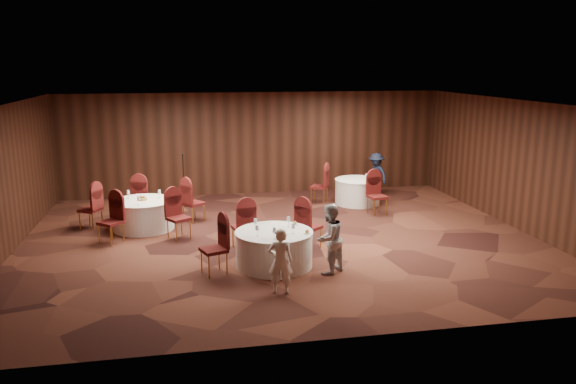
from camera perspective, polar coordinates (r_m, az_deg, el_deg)
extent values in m
plane|color=black|center=(13.34, -0.69, -4.83)|extent=(12.00, 12.00, 0.00)
plane|color=silver|center=(12.74, -0.73, 9.01)|extent=(12.00, 12.00, 0.00)
plane|color=black|center=(17.82, -3.52, 4.94)|extent=(12.00, 0.00, 12.00)
plane|color=black|center=(8.21, 5.41, -4.66)|extent=(12.00, 0.00, 12.00)
plane|color=black|center=(13.31, -27.07, 0.79)|extent=(0.00, 10.00, 10.00)
plane|color=black|center=(15.17, 22.24, 2.59)|extent=(0.00, 10.00, 10.00)
cylinder|color=white|center=(11.54, -1.43, -5.83)|extent=(1.56, 1.56, 0.72)
cylinder|color=white|center=(11.43, -1.44, -4.10)|extent=(1.60, 1.60, 0.03)
cylinder|color=white|center=(14.54, -14.48, -2.28)|extent=(1.50, 1.50, 0.72)
cylinder|color=white|center=(14.45, -14.56, -0.88)|extent=(1.53, 1.53, 0.03)
cylinder|color=white|center=(16.73, 7.08, 0.02)|extent=(1.32, 1.32, 0.72)
cylinder|color=white|center=(16.65, 7.12, 1.24)|extent=(1.35, 1.35, 0.03)
cylinder|color=silver|center=(11.01, -1.39, -4.68)|extent=(0.06, 0.06, 0.01)
cylinder|color=silver|center=(10.99, -1.39, -4.39)|extent=(0.01, 0.01, 0.11)
cone|color=silver|center=(10.96, -1.39, -3.86)|extent=(0.08, 0.08, 0.10)
cylinder|color=silver|center=(11.63, -3.33, -3.72)|extent=(0.06, 0.06, 0.01)
cylinder|color=silver|center=(11.62, -3.33, -3.44)|extent=(0.01, 0.01, 0.11)
cone|color=silver|center=(11.59, -3.34, -2.94)|extent=(0.08, 0.08, 0.10)
cylinder|color=silver|center=(11.15, -3.14, -4.46)|extent=(0.06, 0.06, 0.01)
cylinder|color=silver|center=(11.13, -3.14, -4.17)|extent=(0.01, 0.01, 0.11)
cone|color=silver|center=(11.10, -3.15, -3.65)|extent=(0.08, 0.08, 0.10)
cylinder|color=silver|center=(11.75, 0.04, -3.52)|extent=(0.06, 0.06, 0.01)
cylinder|color=silver|center=(11.74, 0.04, -3.25)|extent=(0.01, 0.01, 0.11)
cone|color=silver|center=(11.71, 0.04, -2.76)|extent=(0.08, 0.08, 0.10)
cylinder|color=silver|center=(11.27, 0.52, -4.25)|extent=(0.06, 0.06, 0.01)
cylinder|color=silver|center=(11.25, 0.53, -3.97)|extent=(0.01, 0.01, 0.11)
cone|color=silver|center=(11.22, 0.53, -3.46)|extent=(0.08, 0.08, 0.10)
cylinder|color=white|center=(10.92, -1.05, -4.80)|extent=(0.15, 0.15, 0.01)
sphere|color=#9E6B33|center=(10.91, -1.05, -4.59)|extent=(0.08, 0.08, 0.08)
cylinder|color=white|center=(11.29, 1.96, -4.22)|extent=(0.15, 0.15, 0.01)
sphere|color=#9E6B33|center=(11.27, 1.96, -4.02)|extent=(0.08, 0.08, 0.08)
cylinder|color=white|center=(11.88, 0.70, -3.33)|extent=(0.15, 0.15, 0.01)
sphere|color=#9E6B33|center=(11.86, 0.70, -3.14)|extent=(0.08, 0.08, 0.08)
cylinder|color=silver|center=(14.56, -12.90, -0.61)|extent=(0.06, 0.06, 0.01)
cylinder|color=silver|center=(14.55, -12.91, -0.39)|extent=(0.01, 0.01, 0.11)
cone|color=silver|center=(14.53, -12.93, 0.02)|extent=(0.08, 0.08, 0.10)
cylinder|color=silver|center=(14.72, -15.89, -0.64)|extent=(0.06, 0.06, 0.01)
cylinder|color=silver|center=(14.70, -15.91, -0.42)|extent=(0.01, 0.01, 0.11)
cone|color=silver|center=(14.68, -15.93, -0.02)|extent=(0.08, 0.08, 0.10)
cylinder|color=silver|center=(14.00, -14.90, -1.27)|extent=(0.06, 0.06, 0.01)
cylinder|color=silver|center=(13.98, -14.91, -1.04)|extent=(0.01, 0.01, 0.11)
cone|color=silver|center=(13.96, -14.94, -0.62)|extent=(0.08, 0.08, 0.10)
cylinder|color=olive|center=(14.44, -14.57, -0.71)|extent=(0.22, 0.22, 0.06)
sphere|color=#9E6B33|center=(14.44, -14.69, -0.46)|extent=(0.07, 0.07, 0.07)
sphere|color=#9E6B33|center=(14.40, -14.43, -0.49)|extent=(0.07, 0.07, 0.07)
cylinder|color=silver|center=(16.45, 7.97, 1.14)|extent=(0.06, 0.06, 0.01)
cylinder|color=silver|center=(16.44, 7.98, 1.33)|extent=(0.01, 0.01, 0.11)
cone|color=silver|center=(16.42, 7.99, 1.69)|extent=(0.08, 0.08, 0.10)
cylinder|color=black|center=(16.70, -10.45, -1.36)|extent=(0.24, 0.24, 0.02)
cylinder|color=black|center=(16.53, -10.56, 1.22)|extent=(0.02, 0.02, 1.51)
cylinder|color=black|center=(16.45, -10.66, 3.73)|extent=(0.04, 0.12, 0.04)
imported|color=white|center=(10.14, -0.78, -7.02)|extent=(0.50, 0.38, 1.22)
imported|color=#B7B7BC|center=(11.10, 4.20, -4.75)|extent=(0.87, 0.85, 1.41)
imported|color=black|center=(17.81, 8.93, 1.78)|extent=(0.83, 1.00, 1.35)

